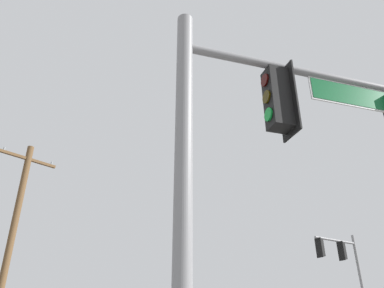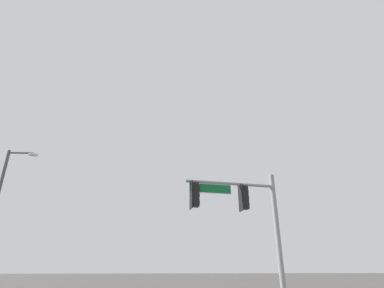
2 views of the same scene
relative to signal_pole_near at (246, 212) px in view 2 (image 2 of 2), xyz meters
name	(u,v)px [view 2 (image 2 of 2)]	position (x,y,z in m)	size (l,w,h in m)	color
signal_pole_near	(246,212)	(0.00, 0.00, 0.00)	(4.64, 0.59, 5.93)	gray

